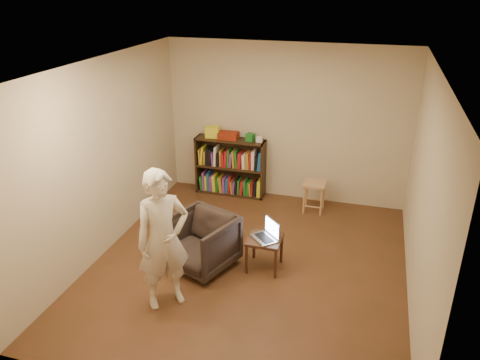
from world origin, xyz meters
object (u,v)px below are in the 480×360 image
(armchair, at_px, (201,242))
(laptop, at_px, (267,234))
(stool, at_px, (314,188))
(bookshelf, at_px, (231,170))
(person, at_px, (163,240))
(side_table, at_px, (265,243))

(armchair, xyz_separation_m, laptop, (0.83, 0.20, 0.14))
(stool, relative_size, laptop, 1.23)
(bookshelf, height_order, person, person)
(side_table, bearing_deg, armchair, -166.26)
(side_table, distance_m, laptop, 0.14)
(bookshelf, height_order, stool, bookshelf)
(side_table, bearing_deg, laptop, 14.32)
(stool, height_order, side_table, stool)
(stool, bearing_deg, laptop, -101.18)
(armchair, bearing_deg, laptop, 34.58)
(armchair, bearing_deg, person, -78.20)
(bookshelf, relative_size, stool, 2.38)
(bookshelf, distance_m, side_table, 2.36)
(bookshelf, bearing_deg, person, -86.58)
(side_table, distance_m, person, 1.44)
(stool, bearing_deg, person, -115.17)
(laptop, distance_m, person, 1.43)
(bookshelf, relative_size, armchair, 1.50)
(bookshelf, height_order, side_table, bookshelf)
(stool, distance_m, side_table, 1.84)
(bookshelf, distance_m, person, 3.11)
(stool, xyz_separation_m, person, (-1.31, -2.79, 0.43))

